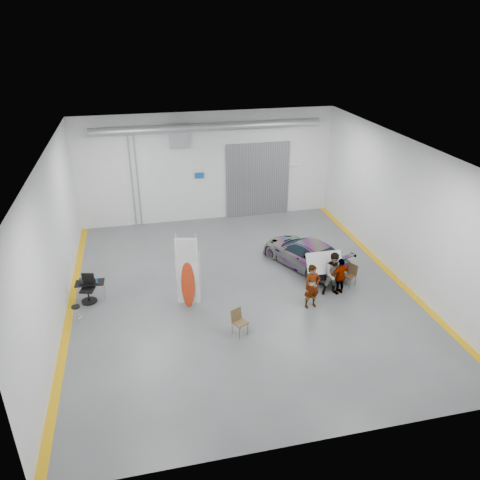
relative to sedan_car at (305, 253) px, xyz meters
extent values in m
plane|color=#55585C|center=(-3.35, -1.46, -0.66)|extent=(16.00, 16.00, 0.00)
cube|color=silver|center=(-10.35, -1.46, 2.34)|extent=(0.02, 16.00, 6.00)
cube|color=silver|center=(3.65, -1.46, 2.34)|extent=(0.02, 16.00, 6.00)
cube|color=silver|center=(-3.35, 6.54, 2.34)|extent=(14.00, 0.02, 6.00)
cube|color=silver|center=(-3.35, -9.46, 2.34)|extent=(14.00, 0.02, 6.00)
cube|color=silver|center=(-3.35, -1.46, 5.34)|extent=(14.00, 16.00, 0.02)
cube|color=gray|center=(-0.55, 6.46, 1.44)|extent=(3.60, 0.12, 4.20)
cube|color=#9A9CA2|center=(-4.85, 6.46, 4.14)|extent=(1.00, 0.50, 1.20)
cylinder|color=#9A9CA2|center=(-3.35, 5.94, 4.64)|extent=(11.90, 0.44, 0.44)
cube|color=#1553AE|center=(-3.85, 6.46, 1.94)|extent=(0.50, 0.04, 0.30)
cube|color=white|center=(1.45, 6.46, 2.24)|extent=(0.70, 0.04, 0.25)
cylinder|color=#9A9CA2|center=(-7.15, 6.46, 1.84)|extent=(0.08, 0.08, 5.00)
cylinder|color=#9A9CA2|center=(-7.45, 6.46, 1.84)|extent=(0.08, 0.08, 5.00)
cube|color=#D89E0C|center=(-10.20, -1.46, -0.65)|extent=(0.30, 16.00, 0.01)
cube|color=#D89E0C|center=(3.50, -1.46, -0.65)|extent=(0.30, 16.00, 0.01)
imported|color=silver|center=(0.00, 0.00, 0.00)|extent=(3.57, 4.90, 1.32)
imported|color=#966952|center=(-0.92, -3.26, 0.26)|extent=(0.73, 0.55, 1.84)
imported|color=teal|center=(0.30, -2.57, 0.28)|extent=(1.00, 0.81, 1.88)
imported|color=brown|center=(0.58, -2.57, 0.15)|extent=(1.00, 0.59, 1.61)
cube|color=white|center=(-5.55, -2.07, 0.39)|extent=(0.87, 0.24, 1.88)
ellipsoid|color=#F85015|center=(-5.55, -2.15, 0.33)|extent=(0.57, 0.36, 1.98)
cube|color=white|center=(-5.55, -2.09, 1.80)|extent=(0.84, 0.23, 0.99)
cylinder|color=white|center=(-5.91, -2.07, 0.91)|extent=(0.03, 0.03, 3.14)
cylinder|color=white|center=(-5.18, -2.07, 0.91)|extent=(0.03, 0.03, 3.14)
cube|color=brown|center=(-4.05, -4.38, -0.16)|extent=(0.62, 0.61, 0.04)
cube|color=brown|center=(-4.05, -4.17, 0.10)|extent=(0.45, 0.30, 0.44)
cube|color=brown|center=(1.22, -2.12, -0.17)|extent=(0.61, 0.62, 0.04)
cube|color=brown|center=(1.22, -1.91, 0.09)|extent=(0.32, 0.44, 0.44)
cylinder|color=black|center=(-9.84, -2.24, -0.02)|extent=(0.32, 0.32, 0.05)
torus|color=silver|center=(-9.84, -2.24, -0.45)|extent=(0.34, 0.34, 0.02)
cylinder|color=#9A9CA2|center=(-9.94, -0.90, -0.32)|extent=(0.03, 0.03, 0.68)
cylinder|color=#9A9CA2|center=(-8.90, -0.90, -0.32)|extent=(0.03, 0.03, 0.68)
cylinder|color=#9A9CA2|center=(-9.94, -0.42, -0.32)|extent=(0.03, 0.03, 0.68)
cylinder|color=#9A9CA2|center=(-8.90, -0.42, -0.32)|extent=(0.03, 0.03, 0.68)
cube|color=black|center=(-9.42, -0.66, 0.04)|extent=(1.17, 0.64, 0.04)
cylinder|color=#1B5EA6|center=(-9.14, -0.75, 0.17)|extent=(0.08, 0.08, 0.21)
cube|color=black|center=(-9.66, -0.61, 0.15)|extent=(0.33, 0.21, 0.17)
cylinder|color=black|center=(-9.50, -0.97, -0.61)|extent=(0.62, 0.62, 0.04)
cylinder|color=black|center=(-9.50, -0.97, -0.35)|extent=(0.07, 0.07, 0.53)
cube|color=black|center=(-9.50, -0.97, -0.08)|extent=(0.62, 0.62, 0.08)
cube|color=black|center=(-9.50, -0.73, 0.25)|extent=(0.49, 0.18, 0.55)
cube|color=silver|center=(0.00, -2.02, 0.68)|extent=(1.54, 0.93, 0.04)
camera|label=1|loc=(-7.11, -17.85, 9.72)|focal=35.00mm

